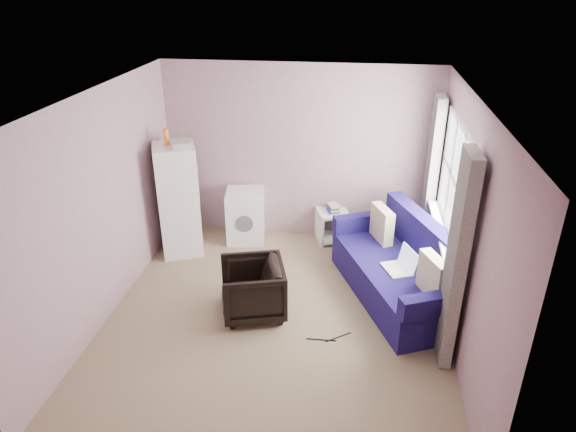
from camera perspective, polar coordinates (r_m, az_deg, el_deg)
name	(u,v)px	position (r m, az deg, el deg)	size (l,w,h in m)	color
room	(277,218)	(5.31, -1.21, -0.27)	(3.84, 4.24, 2.54)	#978463
armchair	(253,287)	(5.85, -3.96, -7.82)	(0.69, 0.64, 0.71)	black
fridge	(179,200)	(7.06, -12.07, 1.80)	(0.69, 0.69, 1.75)	white
washing_machine	(246,215)	(7.41, -4.74, 0.15)	(0.60, 0.60, 0.75)	white
side_table	(332,223)	(7.43, 4.94, -0.82)	(0.53, 0.53, 0.58)	white
sofa	(403,271)	(6.29, 12.67, -5.99)	(1.67, 2.27, 0.92)	navy
window_dressing	(442,213)	(6.03, 16.71, 0.33)	(0.17, 2.62, 2.18)	white
floor_cables	(330,338)	(5.68, 4.68, -13.39)	(0.48, 0.20, 0.01)	black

